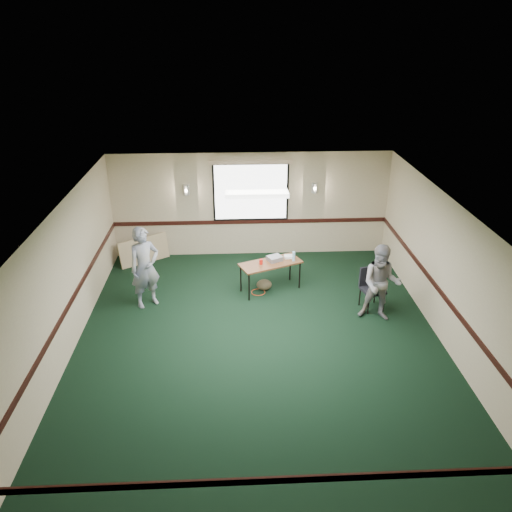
{
  "coord_description": "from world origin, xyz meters",
  "views": [
    {
      "loc": [
        -0.46,
        -7.98,
        5.63
      ],
      "look_at": [
        0.0,
        1.3,
        1.2
      ],
      "focal_mm": 35.0,
      "sensor_mm": 36.0,
      "label": 1
    }
  ],
  "objects_px": {
    "folding_table": "(271,265)",
    "conference_chair": "(371,285)",
    "person_right": "(381,283)",
    "projector": "(275,258)",
    "person_left": "(145,267)"
  },
  "relations": [
    {
      "from": "folding_table",
      "to": "conference_chair",
      "type": "xyz_separation_m",
      "value": [
        2.08,
        -0.82,
        -0.12
      ]
    },
    {
      "from": "projector",
      "to": "person_left",
      "type": "height_order",
      "value": "person_left"
    },
    {
      "from": "conference_chair",
      "to": "person_right",
      "type": "height_order",
      "value": "person_right"
    },
    {
      "from": "conference_chair",
      "to": "person_right",
      "type": "xyz_separation_m",
      "value": [
        0.05,
        -0.48,
        0.29
      ]
    },
    {
      "from": "projector",
      "to": "person_right",
      "type": "xyz_separation_m",
      "value": [
        2.03,
        -1.41,
        0.07
      ]
    },
    {
      "from": "folding_table",
      "to": "person_left",
      "type": "bearing_deg",
      "value": 167.88
    },
    {
      "from": "folding_table",
      "to": "person_right",
      "type": "xyz_separation_m",
      "value": [
        2.13,
        -1.3,
        0.18
      ]
    },
    {
      "from": "folding_table",
      "to": "projector",
      "type": "height_order",
      "value": "projector"
    },
    {
      "from": "folding_table",
      "to": "conference_chair",
      "type": "bearing_deg",
      "value": -44.38
    },
    {
      "from": "folding_table",
      "to": "person_right",
      "type": "bearing_deg",
      "value": -54.32
    },
    {
      "from": "projector",
      "to": "person_right",
      "type": "relative_size",
      "value": 0.19
    },
    {
      "from": "folding_table",
      "to": "projector",
      "type": "relative_size",
      "value": 4.81
    },
    {
      "from": "person_left",
      "to": "person_right",
      "type": "bearing_deg",
      "value": -42.48
    },
    {
      "from": "conference_chair",
      "to": "projector",
      "type": "bearing_deg",
      "value": 139.54
    },
    {
      "from": "folding_table",
      "to": "person_right",
      "type": "height_order",
      "value": "person_right"
    }
  ]
}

